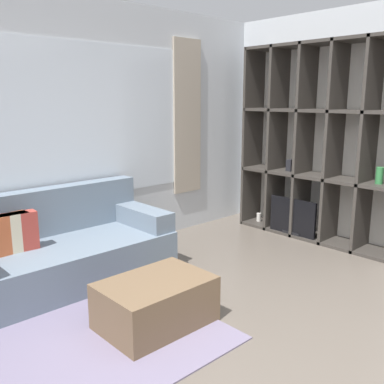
# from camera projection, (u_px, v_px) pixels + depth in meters

# --- Properties ---
(wall_back) EXTENTS (6.77, 0.11, 2.70)m
(wall_back) POSITION_uv_depth(u_px,v_px,m) (59.00, 132.00, 4.30)
(wall_back) COLOR silver
(wall_back) RESTS_ON ground_plane
(wall_right) EXTENTS (0.07, 4.01, 2.70)m
(wall_right) POSITION_uv_depth(u_px,v_px,m) (333.00, 127.00, 5.15)
(wall_right) COLOR silver
(wall_right) RESTS_ON ground_plane
(area_rug) EXTENTS (2.62, 1.70, 0.01)m
(area_rug) POSITION_uv_depth(u_px,v_px,m) (24.00, 360.00, 2.80)
(area_rug) COLOR slate
(area_rug) RESTS_ON ground_plane
(shelving_unit) EXTENTS (0.42, 2.02, 2.32)m
(shelving_unit) POSITION_uv_depth(u_px,v_px,m) (320.00, 146.00, 5.08)
(shelving_unit) COLOR silver
(shelving_unit) RESTS_ON ground_plane
(couch_main) EXTENTS (1.95, 0.91, 0.84)m
(couch_main) POSITION_uv_depth(u_px,v_px,m) (60.00, 250.00, 3.98)
(couch_main) COLOR slate
(couch_main) RESTS_ON ground_plane
(ottoman) EXTENTS (0.81, 0.57, 0.36)m
(ottoman) POSITION_uv_depth(u_px,v_px,m) (156.00, 303.00, 3.21)
(ottoman) COLOR brown
(ottoman) RESTS_ON ground_plane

